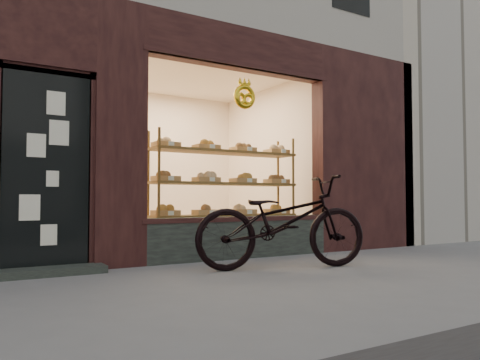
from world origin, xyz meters
TOP-DOWN VIEW (x-y plane):
  - ground at (0.00, 0.00)m, footprint 90.00×90.00m
  - neighbor_right at (9.60, 5.50)m, footprint 12.00×7.00m
  - display_shelf at (0.45, 2.55)m, footprint 2.20×0.45m
  - bicycle at (0.35, 1.04)m, footprint 2.12×1.20m

SIDE VIEW (x-z plane):
  - ground at x=0.00m, z-range 0.00..0.00m
  - bicycle at x=0.35m, z-range 0.00..1.05m
  - display_shelf at x=0.45m, z-range 0.01..1.71m
  - neighbor_right at x=9.60m, z-range 0.00..9.00m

